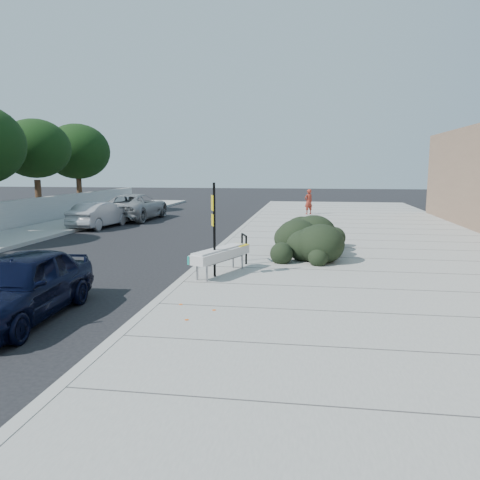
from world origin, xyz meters
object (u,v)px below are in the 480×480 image
object	(u,v)px
bench	(221,254)
sedan_navy	(20,286)
pedestrian	(309,202)
wagon_silver	(100,215)
bike_rack	(244,245)
suv_silver	(135,207)
sign_post	(214,224)

from	to	relation	value
bench	sedan_navy	bearing A→B (deg)	-107.67
pedestrian	wagon_silver	bearing A→B (deg)	-2.39
bench	pedestrian	world-z (taller)	pedestrian
bench	wagon_silver	size ratio (longest dim) A/B	0.58
bike_rack	bench	bearing A→B (deg)	-124.48
bench	sedan_navy	world-z (taller)	sedan_navy
wagon_silver	suv_silver	distance (m)	3.95
wagon_silver	sedan_navy	bearing A→B (deg)	115.66
wagon_silver	bike_rack	bearing A→B (deg)	142.06
sedan_navy	wagon_silver	size ratio (longest dim) A/B	1.02
bike_rack	wagon_silver	world-z (taller)	wagon_silver
sedan_navy	suv_silver	distance (m)	18.90
bench	suv_silver	xyz separation A→B (m)	(-7.97, 14.32, 0.06)
bench	bike_rack	distance (m)	1.78
sedan_navy	suv_silver	size ratio (longest dim) A/B	0.74
bike_rack	sedan_navy	distance (m)	6.91
sign_post	bench	bearing A→B (deg)	45.44
bike_rack	suv_silver	world-z (taller)	suv_silver
sedan_navy	pedestrian	xyz separation A→B (m)	(5.76, 21.67, 0.24)
sign_post	sedan_navy	distance (m)	5.05
bike_rack	sign_post	world-z (taller)	sign_post
bench	pedestrian	size ratio (longest dim) A/B	1.47
wagon_silver	suv_silver	size ratio (longest dim) A/B	0.73
pedestrian	suv_silver	bearing A→B (deg)	-18.48
bench	sign_post	xyz separation A→B (m)	(-0.13, -0.30, 0.89)
suv_silver	pedestrian	world-z (taller)	pedestrian
wagon_silver	pedestrian	world-z (taller)	pedestrian
sedan_navy	wagon_silver	bearing A→B (deg)	106.48
sedan_navy	pedestrian	bearing A→B (deg)	72.48
sedan_navy	bench	bearing A→B (deg)	46.99
bike_rack	pedestrian	xyz separation A→B (m)	(1.93, 15.92, 0.26)
sign_post	sedan_navy	bearing A→B (deg)	-151.96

